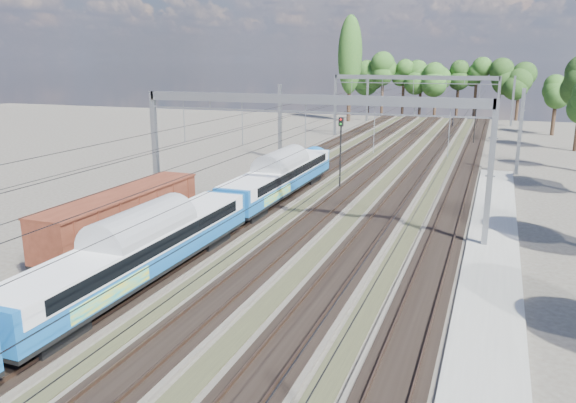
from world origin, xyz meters
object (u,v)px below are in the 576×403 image
(emu_train, at_px, (137,244))
(freight_boxcar, at_px, (123,216))
(signal_near, at_px, (341,144))
(worker, at_px, (453,123))
(signal_far, at_px, (475,119))

(emu_train, xyz_separation_m, freight_boxcar, (-4.50, 4.97, -0.31))
(freight_boxcar, relative_size, signal_near, 2.06)
(freight_boxcar, distance_m, signal_near, 21.92)
(emu_train, distance_m, signal_near, 25.60)
(worker, relative_size, signal_near, 0.25)
(emu_train, bearing_deg, signal_far, 77.06)
(freight_boxcar, bearing_deg, emu_train, -47.84)
(emu_train, relative_size, signal_far, 10.84)
(emu_train, bearing_deg, signal_near, 82.28)
(freight_boxcar, height_order, signal_near, signal_near)
(emu_train, relative_size, freight_boxcar, 4.45)
(signal_far, bearing_deg, emu_train, -82.67)
(signal_far, bearing_deg, worker, 122.94)
(worker, bearing_deg, emu_train, 170.83)
(emu_train, height_order, signal_far, signal_far)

